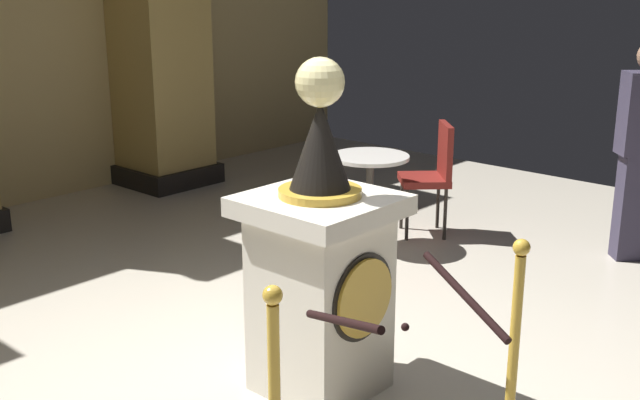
% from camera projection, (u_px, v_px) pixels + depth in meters
% --- Properties ---
extents(ground_plane, '(10.65, 10.65, 0.00)m').
position_uv_depth(ground_plane, '(289.00, 393.00, 4.16)').
color(ground_plane, beige).
extents(pedestal_clock, '(0.70, 0.70, 1.77)m').
position_uv_depth(pedestal_clock, '(321.00, 268.00, 4.03)').
color(pedestal_clock, silver).
rests_on(pedestal_clock, ground_plane).
extents(stanchion_far, '(0.24, 0.24, 1.00)m').
position_uv_depth(stanchion_far, '(512.00, 370.00, 3.69)').
color(stanchion_far, gold).
rests_on(stanchion_far, ground_plane).
extents(velvet_rope, '(0.83, 0.81, 0.22)m').
position_uv_depth(velvet_rope, '(406.00, 308.00, 3.30)').
color(velvet_rope, black).
extents(column_right, '(0.92, 0.92, 3.80)m').
position_uv_depth(column_right, '(157.00, 2.00, 7.88)').
color(column_right, black).
rests_on(column_right, ground_plane).
extents(cafe_table, '(0.63, 0.63, 0.76)m').
position_uv_depth(cafe_table, '(370.00, 188.00, 6.30)').
color(cafe_table, '#332D28').
rests_on(cafe_table, ground_plane).
extents(cafe_chair_red, '(0.57, 0.57, 0.96)m').
position_uv_depth(cafe_chair_red, '(433.00, 169.00, 6.58)').
color(cafe_chair_red, black).
rests_on(cafe_chair_red, ground_plane).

